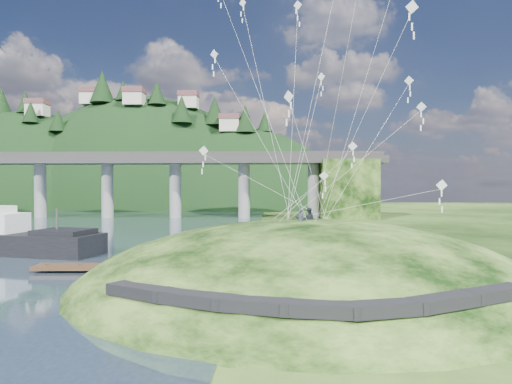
{
  "coord_description": "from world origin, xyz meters",
  "views": [
    {
      "loc": [
        5.38,
        -31.77,
        7.66
      ],
      "look_at": [
        4.0,
        6.0,
        7.0
      ],
      "focal_mm": 32.0,
      "sensor_mm": 36.0,
      "label": 1
    }
  ],
  "objects": [
    {
      "name": "kite_swarm",
      "position": [
        9.05,
        4.15,
        16.83
      ],
      "size": [
        18.74,
        16.61,
        19.87
      ],
      "color": "silver",
      "rests_on": "ground"
    },
    {
      "name": "bridge",
      "position": [
        -26.46,
        70.07,
        9.7
      ],
      "size": [
        160.0,
        11.0,
        15.0
      ],
      "color": "#2D2B2B",
      "rests_on": "ground"
    },
    {
      "name": "wooden_dock",
      "position": [
        -8.46,
        7.42,
        0.43
      ],
      "size": [
        13.79,
        2.8,
        0.98
      ],
      "color": "#362316",
      "rests_on": "ground"
    },
    {
      "name": "far_ridge",
      "position": [
        -43.58,
        122.17,
        -7.44
      ],
      "size": [
        153.0,
        70.0,
        94.5
      ],
      "color": "black",
      "rests_on": "ground"
    },
    {
      "name": "footpath",
      "position": [
        7.46,
        -9.74,
        2.08
      ],
      "size": [
        22.29,
        5.84,
        0.83
      ],
      "color": "black",
      "rests_on": "ground"
    },
    {
      "name": "ground",
      "position": [
        0.0,
        0.0,
        0.0
      ],
      "size": [
        320.0,
        320.0,
        0.0
      ],
      "primitive_type": "plane",
      "color": "black",
      "rests_on": "ground"
    },
    {
      "name": "grass_hill",
      "position": [
        8.0,
        2.0,
        -1.5
      ],
      "size": [
        36.0,
        32.0,
        13.0
      ],
      "color": "black",
      "rests_on": "ground"
    },
    {
      "name": "kite_flyers",
      "position": [
        7.84,
        2.04,
        5.92
      ],
      "size": [
        1.55,
        1.53,
        1.89
      ],
      "color": "#262B33",
      "rests_on": "ground"
    },
    {
      "name": "work_barge",
      "position": [
        -23.21,
        17.18,
        1.72
      ],
      "size": [
        20.25,
        9.33,
        6.85
      ],
      "color": "black",
      "rests_on": "ground"
    }
  ]
}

